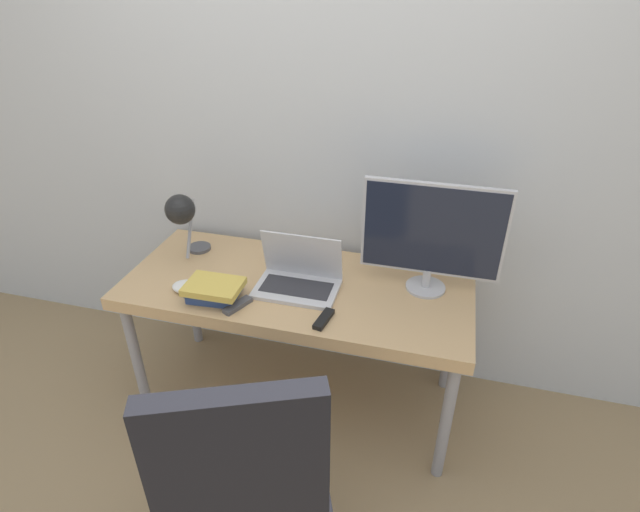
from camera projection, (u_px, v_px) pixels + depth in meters
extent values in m
plane|color=#937A56|center=(279.00, 448.00, 2.35)|extent=(12.00, 12.00, 0.00)
cube|color=silver|center=(320.00, 131.00, 2.31)|extent=(8.00, 0.05, 2.60)
cube|color=tan|center=(297.00, 288.00, 2.28)|extent=(1.57, 0.68, 0.06)
cylinder|color=gray|center=(137.00, 360.00, 2.39)|extent=(0.05, 0.05, 0.66)
cylinder|color=gray|center=(446.00, 422.00, 2.07)|extent=(0.05, 0.05, 0.66)
cylinder|color=gray|center=(192.00, 295.00, 2.86)|extent=(0.05, 0.05, 0.66)
cylinder|color=gray|center=(451.00, 338.00, 2.53)|extent=(0.05, 0.05, 0.66)
cube|color=silver|center=(297.00, 289.00, 2.21)|extent=(0.36, 0.23, 0.02)
cube|color=#2D2D33|center=(297.00, 287.00, 2.20)|extent=(0.31, 0.14, 0.00)
cube|color=silver|center=(302.00, 255.00, 2.22)|extent=(0.36, 0.06, 0.23)
cube|color=black|center=(302.00, 256.00, 2.22)|extent=(0.33, 0.05, 0.20)
cylinder|color=#B7B7BC|center=(425.00, 287.00, 2.23)|extent=(0.18, 0.18, 0.01)
cylinder|color=#B7B7BC|center=(427.00, 278.00, 2.20)|extent=(0.04, 0.04, 0.08)
cube|color=#B7B7BC|center=(433.00, 230.00, 2.09)|extent=(0.60, 0.02, 0.42)
cube|color=black|center=(433.00, 231.00, 2.08)|extent=(0.57, 0.00, 0.39)
cylinder|color=#4C4C51|center=(199.00, 248.00, 2.53)|extent=(0.11, 0.11, 0.02)
cylinder|color=#99999E|center=(190.00, 229.00, 2.41)|extent=(0.02, 0.14, 0.27)
sphere|color=black|center=(180.00, 209.00, 2.29)|extent=(0.14, 0.14, 0.14)
sphere|color=black|center=(273.00, 483.00, 2.16)|extent=(0.05, 0.05, 0.05)
cylinder|color=#2D2D33|center=(251.00, 511.00, 1.82)|extent=(0.04, 0.04, 0.40)
cube|color=black|center=(246.00, 467.00, 1.69)|extent=(0.67, 0.64, 0.09)
cube|color=black|center=(238.00, 461.00, 1.37)|extent=(0.49, 0.26, 0.50)
cube|color=#334C8C|center=(215.00, 293.00, 2.17)|extent=(0.22, 0.18, 0.03)
cube|color=#334C8C|center=(212.00, 291.00, 2.14)|extent=(0.22, 0.13, 0.03)
cube|color=gold|center=(214.00, 286.00, 2.12)|extent=(0.24, 0.17, 0.03)
cube|color=black|center=(324.00, 319.00, 2.02)|extent=(0.06, 0.14, 0.02)
cube|color=#4C4C51|center=(238.00, 305.00, 2.10)|extent=(0.09, 0.14, 0.02)
ellipsoid|color=white|center=(187.00, 287.00, 2.20)|extent=(0.14, 0.10, 0.04)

